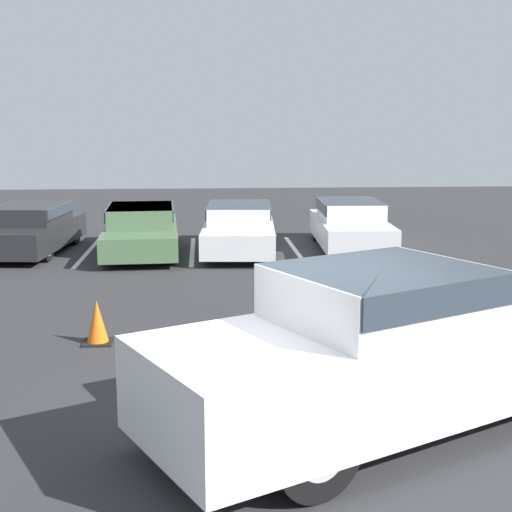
% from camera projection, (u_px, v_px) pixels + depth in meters
% --- Properties ---
extents(ground_plane, '(60.00, 60.00, 0.00)m').
position_uv_depth(ground_plane, '(301.00, 433.00, 7.74)').
color(ground_plane, '#2D2D30').
extents(stall_stripe_b, '(0.12, 4.32, 0.01)m').
position_uv_depth(stall_stripe_b, '(87.00, 253.00, 18.57)').
color(stall_stripe_b, white).
rests_on(stall_stripe_b, ground_plane).
extents(stall_stripe_c, '(0.12, 4.32, 0.01)m').
position_uv_depth(stall_stripe_c, '(192.00, 251.00, 18.78)').
color(stall_stripe_c, white).
rests_on(stall_stripe_c, ground_plane).
extents(stall_stripe_d, '(0.12, 4.32, 0.01)m').
position_uv_depth(stall_stripe_d, '(295.00, 250.00, 18.98)').
color(stall_stripe_d, white).
rests_on(stall_stripe_d, ground_plane).
extents(stall_stripe_e, '(0.12, 4.32, 0.01)m').
position_uv_depth(stall_stripe_e, '(396.00, 248.00, 19.18)').
color(stall_stripe_e, white).
rests_on(stall_stripe_e, ground_plane).
extents(pickup_truck, '(6.11, 4.42, 1.81)m').
position_uv_depth(pickup_truck, '(402.00, 345.00, 7.84)').
color(pickup_truck, white).
rests_on(pickup_truck, ground_plane).
extents(parked_sedan_a, '(2.20, 4.56, 1.23)m').
position_uv_depth(parked_sedan_a, '(31.00, 227.00, 18.55)').
color(parked_sedan_a, '#232326').
rests_on(parked_sedan_a, ground_plane).
extents(parked_sedan_b, '(2.04, 4.74, 1.23)m').
position_uv_depth(parked_sedan_b, '(141.00, 228.00, 18.38)').
color(parked_sedan_b, '#4C6B47').
rests_on(parked_sedan_b, ground_plane).
extents(parked_sedan_c, '(2.09, 4.75, 1.24)m').
position_uv_depth(parked_sedan_c, '(239.00, 227.00, 18.61)').
color(parked_sedan_c, silver).
rests_on(parked_sedan_c, ground_plane).
extents(parked_sedan_d, '(1.98, 4.56, 1.27)m').
position_uv_depth(parked_sedan_d, '(350.00, 223.00, 19.13)').
color(parked_sedan_d, silver).
rests_on(parked_sedan_d, ground_plane).
extents(traffic_cone, '(0.44, 0.44, 0.67)m').
position_uv_depth(traffic_cone, '(97.00, 323.00, 10.86)').
color(traffic_cone, black).
rests_on(traffic_cone, ground_plane).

